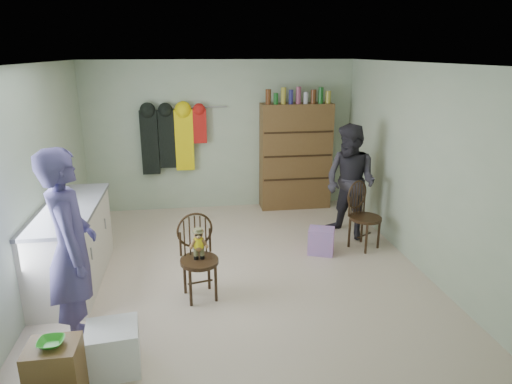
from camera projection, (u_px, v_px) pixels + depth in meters
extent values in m
plane|color=beige|center=(239.00, 270.00, 5.73)|extent=(5.00, 5.00, 0.00)
plane|color=#B6C6A6|center=(221.00, 136.00, 7.72)|extent=(4.50, 0.00, 4.50)
plane|color=#B6C6A6|center=(35.00, 181.00, 5.04)|extent=(0.00, 5.00, 5.00)
plane|color=#B6C6A6|center=(417.00, 167.00, 5.68)|extent=(0.00, 5.00, 5.00)
plane|color=white|center=(236.00, 63.00, 4.99)|extent=(5.00, 5.00, 0.00)
cube|color=silver|center=(72.00, 246.00, 5.32)|extent=(0.60, 1.80, 0.90)
cube|color=slate|center=(67.00, 208.00, 5.18)|extent=(0.64, 1.86, 0.04)
cylinder|color=#99999E|center=(92.00, 254.00, 4.91)|extent=(0.02, 0.02, 0.14)
cylinder|color=#99999E|center=(105.00, 224.00, 5.76)|extent=(0.02, 0.02, 0.14)
cube|color=brown|center=(56.00, 376.00, 3.45)|extent=(0.38, 0.33, 0.54)
imported|color=green|center=(51.00, 343.00, 3.37)|extent=(0.19, 0.19, 0.05)
cube|color=white|center=(113.00, 348.00, 3.88)|extent=(0.47, 0.45, 0.41)
cylinder|color=#301F10|center=(199.00, 261.00, 4.96)|extent=(0.50, 0.50, 0.04)
cylinder|color=#301F10|center=(191.00, 288.00, 4.86)|extent=(0.03, 0.03, 0.42)
cylinder|color=#301F10|center=(216.00, 284.00, 4.95)|extent=(0.03, 0.03, 0.42)
cylinder|color=#301F10|center=(185.00, 276.00, 5.11)|extent=(0.03, 0.03, 0.42)
cylinder|color=#301F10|center=(209.00, 272.00, 5.21)|extent=(0.03, 0.03, 0.42)
torus|color=#301F10|center=(195.00, 230.00, 5.02)|extent=(0.40, 0.11, 0.41)
cylinder|color=#301F10|center=(180.00, 244.00, 5.00)|extent=(0.03, 0.03, 0.28)
cylinder|color=#301F10|center=(210.00, 240.00, 5.11)|extent=(0.03, 0.03, 0.28)
cylinder|color=yellow|center=(199.00, 243.00, 4.92)|extent=(0.11, 0.11, 0.11)
cylinder|color=#475128|center=(199.00, 252.00, 4.95)|extent=(0.07, 0.07, 0.16)
sphere|color=#9E7042|center=(198.00, 234.00, 4.89)|extent=(0.10, 0.10, 0.10)
cylinder|color=#475128|center=(198.00, 230.00, 4.87)|extent=(0.09, 0.09, 0.03)
cube|color=black|center=(198.00, 235.00, 4.84)|extent=(0.07, 0.01, 0.02)
cylinder|color=#301F10|center=(365.00, 218.00, 6.24)|extent=(0.57, 0.57, 0.04)
cylinder|color=#301F10|center=(366.00, 239.00, 6.12)|extent=(0.03, 0.03, 0.42)
cylinder|color=#301F10|center=(379.00, 234.00, 6.29)|extent=(0.03, 0.03, 0.42)
cylinder|color=#301F10|center=(349.00, 233.00, 6.33)|extent=(0.03, 0.03, 0.42)
cylinder|color=#301F10|center=(362.00, 228.00, 6.50)|extent=(0.03, 0.03, 0.42)
torus|color=#301F10|center=(357.00, 195.00, 6.28)|extent=(0.36, 0.23, 0.41)
cylinder|color=#301F10|center=(349.00, 207.00, 6.21)|extent=(0.03, 0.03, 0.28)
cylinder|color=#301F10|center=(364.00, 202.00, 6.41)|extent=(0.03, 0.03, 0.28)
cube|color=pink|center=(321.00, 241.00, 6.15)|extent=(0.41, 0.37, 0.35)
imported|color=#494279|center=(71.00, 250.00, 4.04)|extent=(0.60, 0.77, 1.87)
imported|color=#2D2B33|center=(350.00, 182.00, 6.53)|extent=(0.97, 1.02, 1.66)
cube|color=brown|center=(295.00, 156.00, 7.81)|extent=(1.20, 0.38, 1.80)
cube|color=#301F10|center=(297.00, 179.00, 7.73)|extent=(1.16, 0.02, 0.03)
cube|color=#301F10|center=(298.00, 156.00, 7.62)|extent=(1.16, 0.02, 0.03)
cube|color=#301F10|center=(299.00, 132.00, 7.50)|extent=(1.16, 0.02, 0.03)
cylinder|color=#592D14|center=(268.00, 97.00, 7.34)|extent=(0.09, 0.09, 0.24)
cylinder|color=#19591E|center=(276.00, 99.00, 7.37)|extent=(0.08, 0.08, 0.18)
cylinder|color=#A59933|center=(283.00, 96.00, 7.37)|extent=(0.08, 0.08, 0.27)
cylinder|color=navy|center=(291.00, 97.00, 7.40)|extent=(0.07, 0.07, 0.23)
cylinder|color=#8C3F59|center=(299.00, 95.00, 7.41)|extent=(0.08, 0.08, 0.28)
cylinder|color=#B2B2B7|center=(306.00, 98.00, 7.44)|extent=(0.08, 0.08, 0.19)
cylinder|color=#592D14|center=(313.00, 97.00, 7.45)|extent=(0.09, 0.09, 0.23)
cylinder|color=#19591E|center=(321.00, 95.00, 7.46)|extent=(0.08, 0.08, 0.27)
cylinder|color=#A59933|center=(328.00, 97.00, 7.49)|extent=(0.09, 0.09, 0.21)
cylinder|color=#99999E|center=(196.00, 107.00, 7.46)|extent=(1.00, 0.02, 0.02)
cube|color=black|center=(150.00, 143.00, 7.45)|extent=(0.28, 0.10, 1.05)
cube|color=black|center=(167.00, 139.00, 7.48)|extent=(0.26, 0.10, 0.95)
cube|color=yellow|center=(184.00, 140.00, 7.53)|extent=(0.30, 0.10, 1.00)
cube|color=red|center=(200.00, 126.00, 7.50)|extent=(0.22, 0.10, 0.55)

